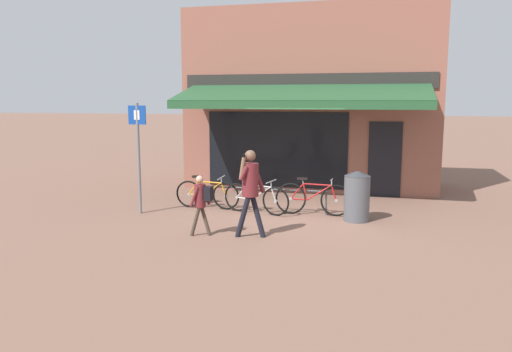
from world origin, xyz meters
name	(u,v)px	position (x,y,z in m)	size (l,w,h in m)	color
ground_plane	(287,213)	(0.00, 0.00, 0.00)	(160.00, 160.00, 0.00)	brown
shop_front	(313,100)	(-0.02, 4.13, 2.70)	(7.52, 4.94, 5.40)	#8E5647
bike_rack_rail	(261,192)	(-0.66, 0.02, 0.47)	(3.27, 0.04, 0.57)	#47494F
bicycle_orange	(207,194)	(-2.04, -0.06, 0.37)	(1.68, 0.52, 0.83)	black
bicycle_silver	(256,198)	(-0.72, -0.29, 0.38)	(1.71, 0.60, 0.84)	black
bicycle_red	(313,198)	(0.63, -0.08, 0.40)	(1.82, 0.52, 0.89)	black
pedestrian_adult	(250,183)	(-0.30, -2.32, 1.08)	(0.62, 0.48, 1.75)	black
pedestrian_child	(202,198)	(-1.27, -2.47, 0.77)	(0.46, 0.35, 1.23)	#47382D
litter_bin	(357,196)	(1.66, -0.43, 0.57)	(0.58, 0.58, 1.14)	#515459
parking_sign	(138,147)	(-3.41, -0.95, 1.60)	(0.44, 0.07, 2.63)	slate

